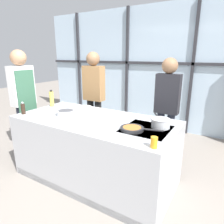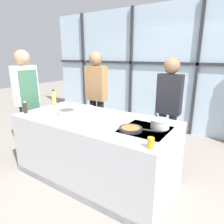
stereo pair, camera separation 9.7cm
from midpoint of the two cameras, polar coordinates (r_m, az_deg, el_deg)
name	(u,v)px [view 1 (the left image)]	position (r m, az deg, el deg)	size (l,w,h in m)	color
ground_plane	(95,177)	(3.09, -5.71, -17.97)	(18.00, 18.00, 0.00)	gray
back_window_wall	(158,69)	(4.81, 12.31, 11.89)	(6.40, 0.10, 2.80)	silver
demo_island	(95,149)	(2.86, -5.96, -10.50)	(2.18, 1.05, 0.90)	#B7BABF
chef	(23,96)	(3.70, -24.68, 4.21)	(0.25, 0.39, 1.80)	#232838
spectator_far_left	(94,92)	(3.82, -5.94, 5.61)	(0.40, 0.25, 1.78)	black
spectator_center_left	(167,104)	(3.20, 14.59, 2.33)	(0.37, 0.24, 1.69)	#232838
frying_pan	(133,129)	(2.27, 4.70, -4.75)	(0.47, 0.27, 0.04)	#232326
saucepan	(161,123)	(2.39, 12.58, -3.02)	(0.28, 0.37, 0.11)	silver
white_plate	(84,107)	(3.27, -8.76, 1.40)	(0.24, 0.24, 0.01)	white
mixing_bowl	(66,112)	(2.91, -14.01, -0.13)	(0.26, 0.26, 0.07)	silver
oil_bottle	(52,99)	(3.45, -17.64, 3.63)	(0.07, 0.07, 0.27)	#E0CC4C
pepper_grinder	(23,109)	(3.15, -24.88, 0.90)	(0.06, 0.06, 0.18)	#332319
juice_glass_near	(154,142)	(1.87, 10.46, -8.54)	(0.06, 0.06, 0.11)	orange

